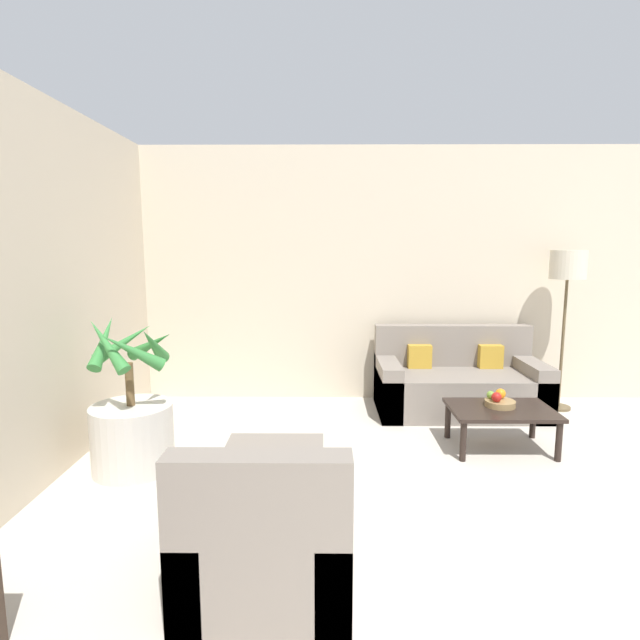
{
  "coord_description": "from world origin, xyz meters",
  "views": [
    {
      "loc": [
        -1.54,
        1.25,
        1.66
      ],
      "look_at": [
        -1.57,
        5.7,
        1.0
      ],
      "focal_mm": 28.0,
      "sensor_mm": 36.0,
      "label": 1
    }
  ],
  "objects_px": {
    "potted_palm": "(132,425)",
    "ottoman": "(274,474)",
    "apple_red": "(497,397)",
    "coffee_table": "(501,413)",
    "sofa_loveseat": "(458,384)",
    "fruit_bowl": "(500,403)",
    "armchair": "(267,533)",
    "orange_fruit": "(501,394)",
    "apple_green": "(491,395)",
    "floor_lamp": "(568,273)"
  },
  "relations": [
    {
      "from": "orange_fruit",
      "to": "apple_green",
      "type": "bearing_deg",
      "value": -176.51
    },
    {
      "from": "floor_lamp",
      "to": "fruit_bowl",
      "type": "relative_size",
      "value": 6.59
    },
    {
      "from": "sofa_loveseat",
      "to": "orange_fruit",
      "type": "bearing_deg",
      "value": -82.07
    },
    {
      "from": "sofa_loveseat",
      "to": "apple_red",
      "type": "xyz_separation_m",
      "value": [
        0.06,
        -0.96,
        0.16
      ]
    },
    {
      "from": "coffee_table",
      "to": "armchair",
      "type": "height_order",
      "value": "armchair"
    },
    {
      "from": "apple_red",
      "to": "apple_green",
      "type": "relative_size",
      "value": 1.23
    },
    {
      "from": "potted_palm",
      "to": "ottoman",
      "type": "height_order",
      "value": "potted_palm"
    },
    {
      "from": "sofa_loveseat",
      "to": "coffee_table",
      "type": "xyz_separation_m",
      "value": [
        0.1,
        -0.96,
        0.02
      ]
    },
    {
      "from": "apple_red",
      "to": "armchair",
      "type": "relative_size",
      "value": 0.1
    },
    {
      "from": "fruit_bowl",
      "to": "orange_fruit",
      "type": "height_order",
      "value": "orange_fruit"
    },
    {
      "from": "armchair",
      "to": "apple_red",
      "type": "bearing_deg",
      "value": 44.6
    },
    {
      "from": "potted_palm",
      "to": "ottoman",
      "type": "bearing_deg",
      "value": -22.39
    },
    {
      "from": "sofa_loveseat",
      "to": "fruit_bowl",
      "type": "xyz_separation_m",
      "value": [
        0.1,
        -0.92,
        0.09
      ]
    },
    {
      "from": "floor_lamp",
      "to": "ottoman",
      "type": "height_order",
      "value": "floor_lamp"
    },
    {
      "from": "potted_palm",
      "to": "coffee_table",
      "type": "relative_size",
      "value": 1.42
    },
    {
      "from": "fruit_bowl",
      "to": "floor_lamp",
      "type": "bearing_deg",
      "value": 45.9
    },
    {
      "from": "potted_palm",
      "to": "apple_green",
      "type": "relative_size",
      "value": 17.91
    },
    {
      "from": "potted_palm",
      "to": "armchair",
      "type": "relative_size",
      "value": 1.39
    },
    {
      "from": "sofa_loveseat",
      "to": "floor_lamp",
      "type": "xyz_separation_m",
      "value": [
        1.07,
        0.08,
        1.12
      ]
    },
    {
      "from": "sofa_loveseat",
      "to": "floor_lamp",
      "type": "bearing_deg",
      "value": 4.33
    },
    {
      "from": "floor_lamp",
      "to": "apple_green",
      "type": "relative_size",
      "value": 24.67
    },
    {
      "from": "sofa_loveseat",
      "to": "coffee_table",
      "type": "height_order",
      "value": "sofa_loveseat"
    },
    {
      "from": "coffee_table",
      "to": "orange_fruit",
      "type": "bearing_deg",
      "value": 76.66
    },
    {
      "from": "fruit_bowl",
      "to": "apple_red",
      "type": "distance_m",
      "value": 0.09
    },
    {
      "from": "armchair",
      "to": "ottoman",
      "type": "height_order",
      "value": "armchair"
    },
    {
      "from": "armchair",
      "to": "ottoman",
      "type": "relative_size",
      "value": 1.3
    },
    {
      "from": "apple_red",
      "to": "ottoman",
      "type": "bearing_deg",
      "value": -153.87
    },
    {
      "from": "sofa_loveseat",
      "to": "potted_palm",
      "type": "bearing_deg",
      "value": -153.97
    },
    {
      "from": "apple_green",
      "to": "orange_fruit",
      "type": "xyz_separation_m",
      "value": [
        0.08,
        0.01,
        0.01
      ]
    },
    {
      "from": "coffee_table",
      "to": "apple_green",
      "type": "relative_size",
      "value": 12.65
    },
    {
      "from": "fruit_bowl",
      "to": "sofa_loveseat",
      "type": "bearing_deg",
      "value": 96.22
    },
    {
      "from": "potted_palm",
      "to": "armchair",
      "type": "bearing_deg",
      "value": -47.85
    },
    {
      "from": "ottoman",
      "to": "apple_red",
      "type": "bearing_deg",
      "value": 26.13
    },
    {
      "from": "coffee_table",
      "to": "apple_red",
      "type": "relative_size",
      "value": 10.27
    },
    {
      "from": "apple_red",
      "to": "armchair",
      "type": "height_order",
      "value": "armchair"
    },
    {
      "from": "apple_red",
      "to": "apple_green",
      "type": "bearing_deg",
      "value": 101.96
    },
    {
      "from": "ottoman",
      "to": "apple_green",
      "type": "bearing_deg",
      "value": 28.68
    },
    {
      "from": "apple_green",
      "to": "orange_fruit",
      "type": "distance_m",
      "value": 0.08
    },
    {
      "from": "apple_red",
      "to": "orange_fruit",
      "type": "height_order",
      "value": "orange_fruit"
    },
    {
      "from": "orange_fruit",
      "to": "apple_red",
      "type": "bearing_deg",
      "value": -125.04
    },
    {
      "from": "orange_fruit",
      "to": "ottoman",
      "type": "relative_size",
      "value": 0.13
    },
    {
      "from": "apple_red",
      "to": "orange_fruit",
      "type": "xyz_separation_m",
      "value": [
        0.07,
        0.09,
        0.0
      ]
    },
    {
      "from": "orange_fruit",
      "to": "coffee_table",
      "type": "bearing_deg",
      "value": -103.34
    },
    {
      "from": "sofa_loveseat",
      "to": "fruit_bowl",
      "type": "relative_size",
      "value": 6.62
    },
    {
      "from": "sofa_loveseat",
      "to": "floor_lamp",
      "type": "distance_m",
      "value": 1.55
    },
    {
      "from": "armchair",
      "to": "ottoman",
      "type": "xyz_separation_m",
      "value": [
        -0.05,
        0.81,
        -0.09
      ]
    },
    {
      "from": "fruit_bowl",
      "to": "armchair",
      "type": "bearing_deg",
      "value": -135.47
    },
    {
      "from": "coffee_table",
      "to": "apple_green",
      "type": "height_order",
      "value": "apple_green"
    },
    {
      "from": "apple_green",
      "to": "ottoman",
      "type": "bearing_deg",
      "value": -151.32
    },
    {
      "from": "potted_palm",
      "to": "floor_lamp",
      "type": "relative_size",
      "value": 0.73
    }
  ]
}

